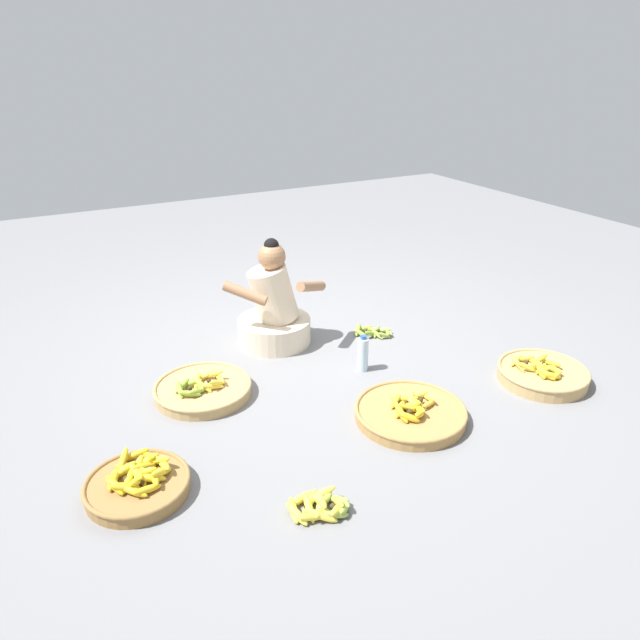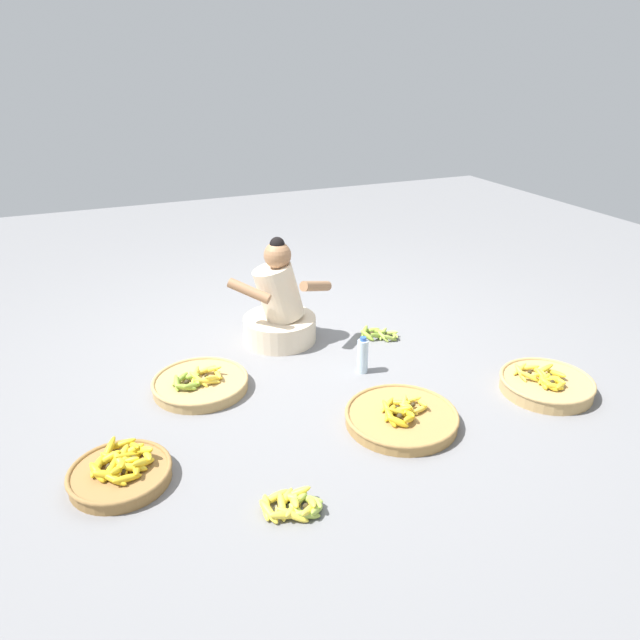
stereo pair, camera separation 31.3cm
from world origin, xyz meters
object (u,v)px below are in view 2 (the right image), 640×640
(banana_basket_front_left, at_px, (546,384))
(water_bottle, at_px, (363,356))
(loose_bananas_front_center, at_px, (293,505))
(loose_bananas_back_center, at_px, (379,334))
(banana_basket_back_right, at_px, (121,472))
(vendor_woman_front, at_px, (279,309))
(banana_basket_back_left, at_px, (401,417))
(banana_basket_mid_left, at_px, (200,383))

(banana_basket_front_left, height_order, water_bottle, water_bottle)
(banana_basket_front_left, xyz_separation_m, water_bottle, (-0.93, 0.66, 0.06))
(water_bottle, bearing_deg, loose_bananas_front_center, -130.29)
(banana_basket_front_left, xyz_separation_m, loose_bananas_back_center, (-0.58, 1.07, -0.03))
(banana_basket_front_left, relative_size, banana_basket_back_right, 1.13)
(loose_bananas_front_center, height_order, water_bottle, water_bottle)
(loose_bananas_back_center, bearing_deg, loose_bananas_front_center, -130.26)
(vendor_woman_front, distance_m, banana_basket_back_right, 1.70)
(vendor_woman_front, distance_m, water_bottle, 0.74)
(loose_bananas_front_center, relative_size, water_bottle, 1.19)
(banana_basket_back_left, xyz_separation_m, loose_bananas_front_center, (-0.81, -0.41, -0.01))
(vendor_woman_front, height_order, banana_basket_mid_left, vendor_woman_front)
(banana_basket_mid_left, distance_m, loose_bananas_back_center, 1.38)
(banana_basket_mid_left, distance_m, banana_basket_back_left, 1.25)
(banana_basket_mid_left, bearing_deg, vendor_woman_front, 33.66)
(loose_bananas_back_center, bearing_deg, vendor_woman_front, 160.45)
(banana_basket_front_left, distance_m, loose_bananas_back_center, 1.22)
(banana_basket_back_right, bearing_deg, vendor_woman_front, 43.15)
(banana_basket_mid_left, relative_size, loose_bananas_front_center, 1.98)
(vendor_woman_front, xyz_separation_m, banana_basket_back_right, (-1.23, -1.15, -0.20))
(banana_basket_back_right, distance_m, loose_bananas_back_center, 2.12)
(loose_bananas_front_center, bearing_deg, banana_basket_back_left, 27.08)
(loose_bananas_front_center, bearing_deg, banana_basket_mid_left, 97.10)
(banana_basket_back_right, bearing_deg, water_bottle, 17.78)
(banana_basket_mid_left, xyz_separation_m, banana_basket_back_left, (0.96, -0.81, -0.00))
(loose_bananas_front_center, bearing_deg, water_bottle, 49.71)
(banana_basket_front_left, xyz_separation_m, banana_basket_back_left, (-0.99, 0.05, -0.01))
(vendor_woman_front, height_order, loose_bananas_back_center, vendor_woman_front)
(banana_basket_back_left, relative_size, water_bottle, 2.54)
(banana_basket_back_left, distance_m, water_bottle, 0.62)
(banana_basket_back_left, xyz_separation_m, banana_basket_back_right, (-1.50, 0.11, 0.01))
(banana_basket_back_right, xyz_separation_m, loose_bananas_front_center, (0.70, -0.52, -0.02))
(banana_basket_mid_left, relative_size, banana_basket_front_left, 1.05)
(banana_basket_back_left, relative_size, loose_bananas_front_center, 2.13)
(vendor_woman_front, bearing_deg, banana_basket_mid_left, -146.34)
(vendor_woman_front, distance_m, loose_bananas_front_center, 1.77)
(banana_basket_back_right, xyz_separation_m, water_bottle, (1.57, 0.50, 0.07))
(banana_basket_front_left, distance_m, banana_basket_back_right, 2.50)
(banana_basket_back_right, height_order, water_bottle, water_bottle)
(banana_basket_front_left, distance_m, banana_basket_back_left, 0.99)
(vendor_woman_front, distance_m, banana_basket_front_left, 1.84)
(banana_basket_mid_left, height_order, loose_bananas_back_center, banana_basket_mid_left)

